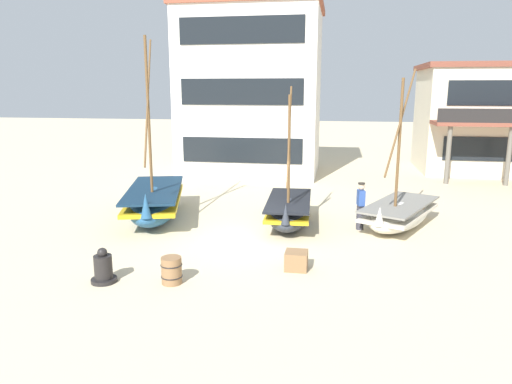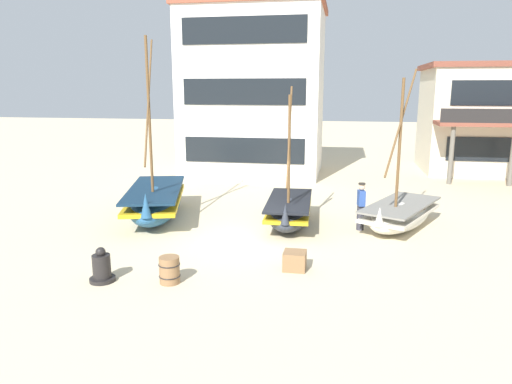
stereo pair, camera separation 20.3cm
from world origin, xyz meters
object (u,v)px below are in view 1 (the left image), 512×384
(fisherman_by_hull, at_px, (361,206))
(harbor_building_annex, at_px, (512,118))
(wooden_barrel, at_px, (172,270))
(fishing_boat_far_right, at_px, (399,214))
(cargo_crate, at_px, (296,260))
(fishing_boat_centre_large, at_px, (155,202))
(harbor_building_main, at_px, (251,91))
(fishing_boat_near_left, at_px, (289,211))
(capstan_winch, at_px, (103,269))

(fisherman_by_hull, bearing_deg, harbor_building_annex, 56.44)
(fisherman_by_hull, xyz_separation_m, wooden_barrel, (-4.93, -5.71, -0.48))
(fisherman_by_hull, distance_m, harbor_building_annex, 16.85)
(fishing_boat_far_right, bearing_deg, cargo_crate, -125.16)
(fishing_boat_centre_large, distance_m, fishing_boat_far_right, 9.07)
(fishing_boat_far_right, bearing_deg, fisherman_by_hull, -162.17)
(wooden_barrel, xyz_separation_m, cargo_crate, (3.05, 1.51, -0.09))
(harbor_building_annex, bearing_deg, fisherman_by_hull, -123.56)
(fishing_boat_centre_large, height_order, harbor_building_main, harbor_building_main)
(harbor_building_annex, bearing_deg, wooden_barrel, -125.83)
(fishing_boat_centre_large, relative_size, harbor_building_main, 0.71)
(fisherman_by_hull, xyz_separation_m, cargo_crate, (-1.88, -4.19, -0.58))
(fishing_boat_near_left, xyz_separation_m, fisherman_by_hull, (2.53, -0.08, 0.28))
(fishing_boat_near_left, relative_size, fishing_boat_far_right, 0.89)
(fishing_boat_far_right, distance_m, wooden_barrel, 8.82)
(fishing_boat_centre_large, distance_m, harbor_building_main, 11.71)
(fisherman_by_hull, height_order, harbor_building_annex, harbor_building_annex)
(fishing_boat_near_left, distance_m, harbor_building_annex, 18.34)
(wooden_barrel, bearing_deg, fishing_boat_far_right, 44.22)
(capstan_winch, xyz_separation_m, cargo_crate, (4.81, 1.73, -0.10))
(harbor_building_main, bearing_deg, wooden_barrel, -86.72)
(wooden_barrel, xyz_separation_m, harbor_building_main, (-0.96, 16.68, 4.39))
(fisherman_by_hull, distance_m, capstan_winch, 8.95)
(capstan_winch, distance_m, harbor_building_annex, 25.58)
(harbor_building_annex, bearing_deg, fishing_boat_centre_large, -140.86)
(fishing_boat_near_left, height_order, fishing_boat_far_right, fishing_boat_far_right)
(wooden_barrel, bearing_deg, harbor_building_main, 93.28)
(fishing_boat_centre_large, bearing_deg, fishing_boat_near_left, -0.79)
(cargo_crate, bearing_deg, harbor_building_annex, 58.47)
(fisherman_by_hull, bearing_deg, fishing_boat_near_left, 178.29)
(capstan_winch, bearing_deg, fishing_boat_centre_large, 99.27)
(fishing_boat_centre_large, height_order, fishing_boat_far_right, fishing_boat_centre_large)
(fishing_boat_centre_large, bearing_deg, capstan_winch, -80.73)
(fishing_boat_near_left, relative_size, fishing_boat_centre_large, 0.74)
(fisherman_by_hull, distance_m, harbor_building_main, 13.05)
(capstan_winch, xyz_separation_m, harbor_building_annex, (15.92, 19.83, 2.81))
(harbor_building_main, height_order, harbor_building_annex, harbor_building_main)
(harbor_building_main, bearing_deg, cargo_crate, -75.20)
(fisherman_by_hull, xyz_separation_m, harbor_building_annex, (9.23, 13.91, 2.34))
(capstan_winch, bearing_deg, cargo_crate, 19.73)
(fishing_boat_centre_large, distance_m, harbor_building_annex, 21.94)
(fishing_boat_centre_large, xyz_separation_m, harbor_building_main, (1.79, 10.83, 4.08))
(fishing_boat_centre_large, distance_m, wooden_barrel, 6.47)
(fisherman_by_hull, height_order, harbor_building_main, harbor_building_main)
(fisherman_by_hull, bearing_deg, capstan_winch, -138.50)
(fishing_boat_centre_large, relative_size, fishing_boat_far_right, 1.20)
(fishing_boat_centre_large, relative_size, cargo_crate, 10.94)
(capstan_winch, height_order, cargo_crate, capstan_winch)
(fishing_boat_near_left, distance_m, fishing_boat_far_right, 3.94)
(fishing_boat_centre_large, xyz_separation_m, fishing_boat_far_right, (9.07, 0.30, -0.15))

